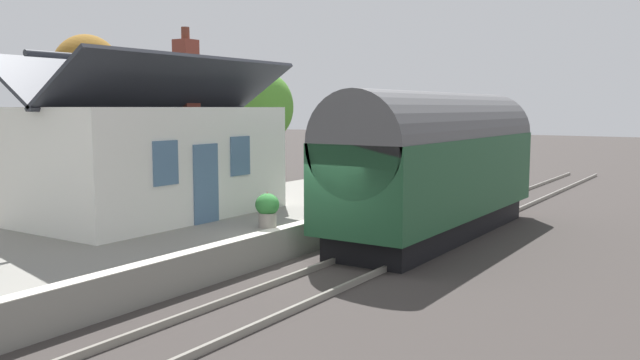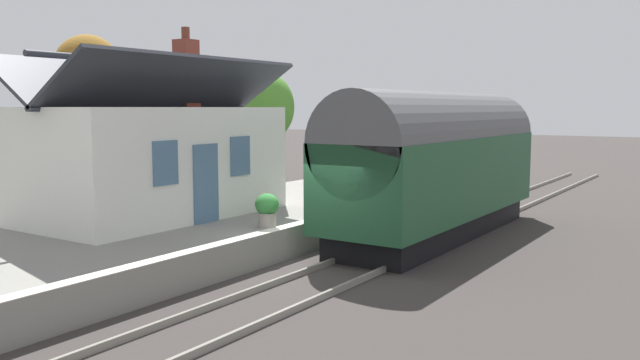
% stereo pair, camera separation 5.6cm
% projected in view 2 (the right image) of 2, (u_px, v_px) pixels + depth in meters
% --- Properties ---
extents(ground_plane, '(160.00, 160.00, 0.00)m').
position_uv_depth(ground_plane, '(318.00, 266.00, 15.81)').
color(ground_plane, '#383330').
extents(platform, '(32.00, 6.15, 0.81)m').
position_uv_depth(platform, '(197.00, 232.00, 18.01)').
color(platform, gray).
rests_on(platform, ground).
extents(platform_edge_coping, '(32.00, 0.36, 0.02)m').
position_uv_depth(platform_edge_coping, '(280.00, 228.00, 16.37)').
color(platform_edge_coping, beige).
rests_on(platform_edge_coping, platform).
extents(rail_near, '(52.00, 0.08, 0.14)m').
position_uv_depth(rail_near, '(376.00, 273.00, 14.91)').
color(rail_near, gray).
rests_on(rail_near, ground).
extents(rail_far, '(52.00, 0.08, 0.14)m').
position_uv_depth(rail_far, '(324.00, 264.00, 15.70)').
color(rail_far, gray).
rests_on(rail_far, ground).
extents(train, '(10.24, 2.73, 4.32)m').
position_uv_depth(train, '(437.00, 163.00, 19.26)').
color(train, black).
rests_on(train, ground).
extents(station_building, '(7.54, 4.18, 5.38)m').
position_uv_depth(station_building, '(155.00, 158.00, 18.11)').
color(station_building, white).
rests_on(station_building, platform).
extents(bench_mid_platform, '(1.40, 0.45, 0.88)m').
position_uv_depth(bench_mid_platform, '(336.00, 181.00, 22.58)').
color(bench_mid_platform, '#26727F').
rests_on(bench_mid_platform, platform).
extents(planter_corner_building, '(0.82, 0.32, 0.54)m').
position_uv_depth(planter_corner_building, '(349.00, 170.00, 28.78)').
color(planter_corner_building, teal).
rests_on(planter_corner_building, platform).
extents(planter_bench_right, '(0.62, 0.62, 0.94)m').
position_uv_depth(planter_bench_right, '(267.00, 209.00, 16.43)').
color(planter_bench_right, gray).
rests_on(planter_bench_right, platform).
extents(station_sign_board, '(0.96, 0.06, 1.57)m').
position_uv_depth(station_sign_board, '(402.00, 160.00, 23.07)').
color(station_sign_board, black).
rests_on(station_sign_board, platform).
extents(tree_mid_background, '(2.89, 2.46, 5.59)m').
position_uv_depth(tree_mid_background, '(269.00, 108.00, 33.07)').
color(tree_mid_background, '#4C3828').
rests_on(tree_mid_background, ground).
extents(tree_distant, '(3.20, 2.97, 7.15)m').
position_uv_depth(tree_distant, '(88.00, 73.00, 29.24)').
color(tree_distant, '#4C3828').
rests_on(tree_distant, ground).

